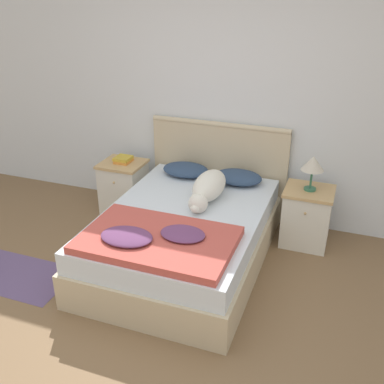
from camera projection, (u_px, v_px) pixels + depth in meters
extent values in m
plane|color=brown|center=(131.00, 338.00, 3.22)|extent=(16.00, 16.00, 0.00)
cube|color=silver|center=(222.00, 96.00, 4.48)|extent=(9.00, 0.06, 2.55)
cube|color=#C6B28E|center=(184.00, 246.00, 4.05)|extent=(1.37, 1.96, 0.31)
cube|color=silver|center=(184.00, 221.00, 3.94)|extent=(1.31, 1.90, 0.19)
cube|color=#C6B28E|center=(218.00, 170.00, 4.75)|extent=(1.45, 0.04, 1.00)
cylinder|color=#C6B28E|center=(220.00, 125.00, 4.53)|extent=(1.45, 0.06, 0.06)
cube|color=silver|center=(124.00, 188.00, 4.90)|extent=(0.43, 0.39, 0.54)
cube|color=tan|center=(122.00, 164.00, 4.77)|extent=(0.45, 0.42, 0.03)
sphere|color=tan|center=(114.00, 183.00, 4.66)|extent=(0.02, 0.02, 0.02)
cube|color=silver|center=(306.00, 218.00, 4.28)|extent=(0.43, 0.39, 0.54)
cube|color=tan|center=(310.00, 191.00, 4.16)|extent=(0.45, 0.42, 0.03)
sphere|color=tan|center=(305.00, 213.00, 4.05)|extent=(0.02, 0.02, 0.02)
ellipsoid|color=navy|center=(186.00, 170.00, 4.60)|extent=(0.48, 0.34, 0.12)
ellipsoid|color=navy|center=(238.00, 177.00, 4.43)|extent=(0.48, 0.34, 0.12)
cube|color=#BC4C42|center=(158.00, 240.00, 3.41)|extent=(1.17, 0.75, 0.06)
ellipsoid|color=#663860|center=(127.00, 236.00, 3.36)|extent=(0.41, 0.30, 0.05)
ellipsoid|color=#663860|center=(183.00, 234.00, 3.40)|extent=(0.35, 0.26, 0.05)
ellipsoid|color=silver|center=(209.00, 185.00, 4.10)|extent=(0.27, 0.54, 0.24)
sphere|color=silver|center=(198.00, 203.00, 3.85)|extent=(0.17, 0.17, 0.17)
ellipsoid|color=silver|center=(195.00, 208.00, 3.80)|extent=(0.08, 0.09, 0.07)
cone|color=silver|center=(193.00, 195.00, 3.85)|extent=(0.05, 0.05, 0.06)
cone|color=silver|center=(204.00, 197.00, 3.82)|extent=(0.05, 0.05, 0.06)
ellipsoid|color=silver|center=(221.00, 183.00, 4.31)|extent=(0.16, 0.24, 0.09)
cube|color=orange|center=(124.00, 161.00, 4.78)|extent=(0.16, 0.18, 0.02)
cube|color=gold|center=(123.00, 158.00, 4.78)|extent=(0.17, 0.18, 0.03)
cylinder|color=#336B4C|center=(310.00, 189.00, 4.15)|extent=(0.11, 0.11, 0.02)
cylinder|color=#336B4C|center=(311.00, 179.00, 4.11)|extent=(0.02, 0.02, 0.18)
cone|color=beige|center=(313.00, 163.00, 4.04)|extent=(0.21, 0.21, 0.13)
cube|color=#604C75|center=(19.00, 276.00, 3.90)|extent=(0.91, 0.56, 0.00)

